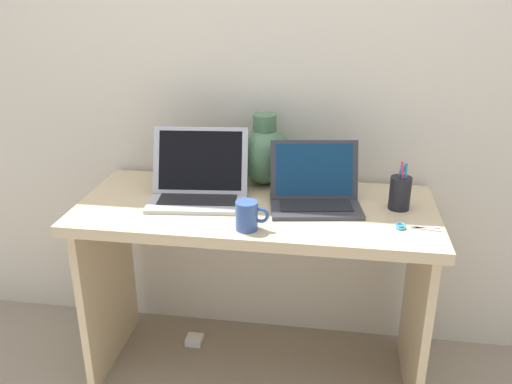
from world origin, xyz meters
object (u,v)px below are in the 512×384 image
laptop_left (200,181)px  power_brick (194,340)px  coffee_mug (247,216)px  pen_cup (400,192)px  green_vase (264,154)px  laptop_right (315,189)px  scissors (409,227)px

laptop_left → power_brick: bearing=133.3°
coffee_mug → pen_cup: size_ratio=0.62×
green_vase → power_brick: green_vase is taller
laptop_right → pen_cup: size_ratio=1.91×
laptop_right → power_brick: laptop_right is taller
green_vase → pen_cup: size_ratio=1.54×
coffee_mug → scissors: bearing=9.6°
coffee_mug → pen_cup: pen_cup is taller
pen_cup → power_brick: 1.14m
laptop_right → coffee_mug: size_ratio=3.10×
laptop_right → green_vase: size_ratio=1.25×
laptop_left → green_vase: 0.29m
scissors → laptop_left: bearing=168.1°
laptop_right → scissors: laptop_right is taller
laptop_left → pen_cup: (0.73, 0.00, -0.00)m
scissors → pen_cup: bearing=97.7°
laptop_right → green_vase: bearing=138.4°
laptop_left → green_vase: (0.22, 0.19, 0.06)m
coffee_mug → power_brick: (-0.30, 0.33, -0.78)m
green_vase → power_brick: size_ratio=4.04×
laptop_left → pen_cup: size_ratio=2.07×
laptop_left → coffee_mug: size_ratio=3.35×
laptop_left → power_brick: size_ratio=5.45×
coffee_mug → scissors: 0.54m
laptop_left → coffee_mug: (0.22, -0.25, -0.02)m
green_vase → power_brick: bearing=-160.4°
green_vase → coffee_mug: (0.00, -0.44, -0.07)m
laptop_right → green_vase: green_vase is taller
laptop_left → coffee_mug: 0.33m
laptop_left → laptop_right: (0.43, -0.00, -0.01)m
coffee_mug → scissors: size_ratio=0.78×
laptop_right → pen_cup: (0.30, 0.00, 0.00)m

